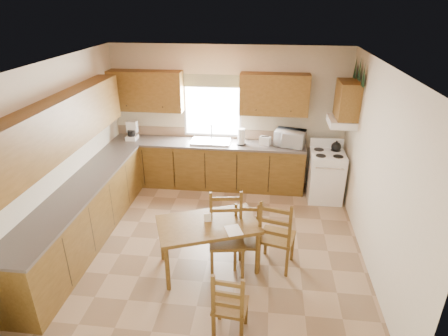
# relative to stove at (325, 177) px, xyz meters

# --- Properties ---
(floor) EXTENTS (4.50, 4.50, 0.00)m
(floor) POSITION_rel_stove_xyz_m (-1.88, -1.65, -0.45)
(floor) COLOR #917455
(floor) RESTS_ON ground
(ceiling) EXTENTS (4.50, 4.50, 0.00)m
(ceiling) POSITION_rel_stove_xyz_m (-1.88, -1.65, 2.25)
(ceiling) COLOR brown
(ceiling) RESTS_ON floor
(wall_left) EXTENTS (4.50, 4.50, 0.00)m
(wall_left) POSITION_rel_stove_xyz_m (-4.13, -1.65, 0.90)
(wall_left) COLOR beige
(wall_left) RESTS_ON floor
(wall_right) EXTENTS (4.50, 4.50, 0.00)m
(wall_right) POSITION_rel_stove_xyz_m (0.37, -1.65, 0.90)
(wall_right) COLOR beige
(wall_right) RESTS_ON floor
(wall_back) EXTENTS (4.50, 4.50, 0.00)m
(wall_back) POSITION_rel_stove_xyz_m (-1.88, 0.60, 0.90)
(wall_back) COLOR beige
(wall_back) RESTS_ON floor
(wall_front) EXTENTS (4.50, 4.50, 0.00)m
(wall_front) POSITION_rel_stove_xyz_m (-1.88, -3.90, 0.90)
(wall_front) COLOR beige
(wall_front) RESTS_ON floor
(lower_cab_back) EXTENTS (3.75, 0.60, 0.88)m
(lower_cab_back) POSITION_rel_stove_xyz_m (-2.25, 0.30, -0.01)
(lower_cab_back) COLOR brown
(lower_cab_back) RESTS_ON floor
(lower_cab_left) EXTENTS (0.60, 3.60, 0.88)m
(lower_cab_left) POSITION_rel_stove_xyz_m (-3.83, -1.80, -0.01)
(lower_cab_left) COLOR brown
(lower_cab_left) RESTS_ON floor
(counter_back) EXTENTS (3.75, 0.63, 0.04)m
(counter_back) POSITION_rel_stove_xyz_m (-2.25, 0.30, 0.45)
(counter_back) COLOR #544C47
(counter_back) RESTS_ON lower_cab_back
(counter_left) EXTENTS (0.63, 3.60, 0.04)m
(counter_left) POSITION_rel_stove_xyz_m (-3.83, -1.80, 0.45)
(counter_left) COLOR #544C47
(counter_left) RESTS_ON lower_cab_left
(backsplash) EXTENTS (3.75, 0.01, 0.18)m
(backsplash) POSITION_rel_stove_xyz_m (-2.25, 0.59, 0.56)
(backsplash) COLOR #95775B
(backsplash) RESTS_ON counter_back
(upper_cab_back_left) EXTENTS (1.41, 0.33, 0.75)m
(upper_cab_back_left) POSITION_rel_stove_xyz_m (-3.43, 0.43, 1.40)
(upper_cab_back_left) COLOR brown
(upper_cab_back_left) RESTS_ON wall_back
(upper_cab_back_right) EXTENTS (1.25, 0.33, 0.75)m
(upper_cab_back_right) POSITION_rel_stove_xyz_m (-1.02, 0.43, 1.40)
(upper_cab_back_right) COLOR brown
(upper_cab_back_right) RESTS_ON wall_back
(upper_cab_left) EXTENTS (0.33, 3.60, 0.75)m
(upper_cab_left) POSITION_rel_stove_xyz_m (-3.96, -1.80, 1.40)
(upper_cab_left) COLOR brown
(upper_cab_left) RESTS_ON wall_left
(upper_cab_stove) EXTENTS (0.33, 0.62, 0.62)m
(upper_cab_stove) POSITION_rel_stove_xyz_m (0.20, -0.00, 1.45)
(upper_cab_stove) COLOR brown
(upper_cab_stove) RESTS_ON wall_right
(range_hood) EXTENTS (0.44, 0.62, 0.12)m
(range_hood) POSITION_rel_stove_xyz_m (0.15, -0.00, 1.07)
(range_hood) COLOR white
(range_hood) RESTS_ON wall_right
(window_frame) EXTENTS (1.13, 0.02, 1.18)m
(window_frame) POSITION_rel_stove_xyz_m (-2.18, 0.57, 1.10)
(window_frame) COLOR white
(window_frame) RESTS_ON wall_back
(window_pane) EXTENTS (1.05, 0.01, 1.10)m
(window_pane) POSITION_rel_stove_xyz_m (-2.18, 0.56, 1.10)
(window_pane) COLOR white
(window_pane) RESTS_ON wall_back
(window_valance) EXTENTS (1.19, 0.01, 0.24)m
(window_valance) POSITION_rel_stove_xyz_m (-2.18, 0.54, 1.60)
(window_valance) COLOR #475932
(window_valance) RESTS_ON wall_back
(sink_basin) EXTENTS (0.75, 0.45, 0.04)m
(sink_basin) POSITION_rel_stove_xyz_m (-2.18, 0.30, 0.49)
(sink_basin) COLOR silver
(sink_basin) RESTS_ON counter_back
(pine_decal_a) EXTENTS (0.22, 0.22, 0.36)m
(pine_decal_a) POSITION_rel_stove_xyz_m (0.33, -0.32, 1.93)
(pine_decal_a) COLOR #16351F
(pine_decal_a) RESTS_ON wall_right
(pine_decal_b) EXTENTS (0.22, 0.22, 0.36)m
(pine_decal_b) POSITION_rel_stove_xyz_m (0.33, -0.00, 1.97)
(pine_decal_b) COLOR #16351F
(pine_decal_b) RESTS_ON wall_right
(pine_decal_c) EXTENTS (0.22, 0.22, 0.36)m
(pine_decal_c) POSITION_rel_stove_xyz_m (0.33, 0.32, 1.93)
(pine_decal_c) COLOR #16351F
(pine_decal_c) RESTS_ON wall_right
(stove) EXTENTS (0.61, 0.63, 0.90)m
(stove) POSITION_rel_stove_xyz_m (0.00, 0.00, 0.00)
(stove) COLOR white
(stove) RESTS_ON floor
(coffeemaker) EXTENTS (0.23, 0.28, 0.37)m
(coffeemaker) POSITION_rel_stove_xyz_m (-3.74, 0.28, 0.66)
(coffeemaker) COLOR white
(coffeemaker) RESTS_ON counter_back
(paper_towel) EXTENTS (0.14, 0.14, 0.31)m
(paper_towel) POSITION_rel_stove_xyz_m (-1.59, 0.25, 0.62)
(paper_towel) COLOR white
(paper_towel) RESTS_ON counter_back
(toaster) EXTENTS (0.23, 0.18, 0.16)m
(toaster) POSITION_rel_stove_xyz_m (-1.14, 0.29, 0.55)
(toaster) COLOR white
(toaster) RESTS_ON counter_back
(microwave) EXTENTS (0.58, 0.48, 0.30)m
(microwave) POSITION_rel_stove_xyz_m (-0.68, 0.30, 0.62)
(microwave) COLOR white
(microwave) RESTS_ON counter_back
(dining_table) EXTENTS (1.52, 1.20, 0.71)m
(dining_table) POSITION_rel_stove_xyz_m (-1.85, -2.19, -0.09)
(dining_table) COLOR brown
(dining_table) RESTS_ON floor
(chair_near_left) EXTENTS (0.40, 0.39, 0.88)m
(chair_near_left) POSITION_rel_stove_xyz_m (-1.43, -3.29, -0.01)
(chair_near_left) COLOR brown
(chair_near_left) RESTS_ON floor
(chair_near_right) EXTENTS (0.55, 0.53, 1.08)m
(chair_near_right) POSITION_rel_stove_xyz_m (-0.91, -2.05, 0.09)
(chair_near_right) COLOR brown
(chair_near_right) RESTS_ON floor
(chair_far_left) EXTENTS (0.53, 0.51, 1.11)m
(chair_far_left) POSITION_rel_stove_xyz_m (-1.59, -2.24, 0.10)
(chair_far_left) COLOR brown
(chair_far_left) RESTS_ON floor
(chair_far_right) EXTENTS (0.40, 0.38, 0.89)m
(chair_far_right) POSITION_rel_stove_xyz_m (-1.33, -2.09, -0.01)
(chair_far_right) COLOR brown
(chair_far_right) RESTS_ON floor
(table_paper) EXTENTS (0.28, 0.31, 0.00)m
(table_paper) POSITION_rel_stove_xyz_m (-1.49, -2.32, 0.26)
(table_paper) COLOR white
(table_paper) RESTS_ON dining_table
(table_card) EXTENTS (0.10, 0.05, 0.13)m
(table_card) POSITION_rel_stove_xyz_m (-1.86, -2.16, 0.33)
(table_card) COLOR white
(table_card) RESTS_ON dining_table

